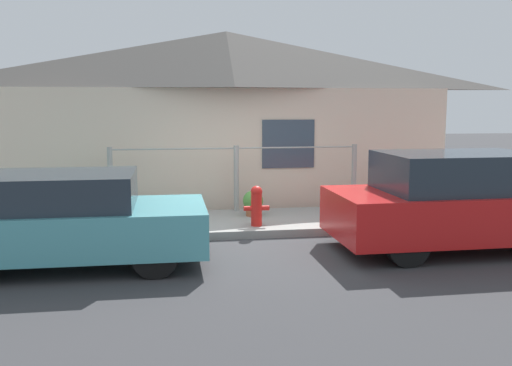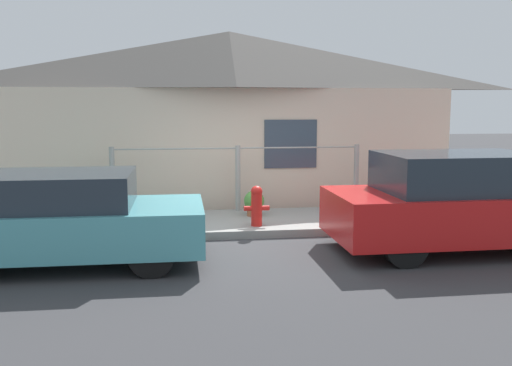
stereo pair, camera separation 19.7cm
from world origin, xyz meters
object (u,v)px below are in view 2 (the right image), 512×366
(fire_hydrant, at_px, (257,205))
(potted_plant_near_hydrant, at_px, (254,202))
(car_right, at_px, (464,203))
(potted_plant_by_fence, at_px, (98,198))
(car_left, at_px, (67,219))

(fire_hydrant, distance_m, potted_plant_near_hydrant, 0.89)
(car_right, relative_size, potted_plant_near_hydrant, 8.70)
(car_right, relative_size, potted_plant_by_fence, 6.71)
(car_left, relative_size, fire_hydrant, 5.25)
(fire_hydrant, bearing_deg, potted_plant_by_fence, 155.79)
(car_right, bearing_deg, potted_plant_by_fence, 153.73)
(potted_plant_near_hydrant, height_order, potted_plant_by_fence, potted_plant_by_fence)
(potted_plant_by_fence, bearing_deg, car_right, -25.83)
(fire_hydrant, bearing_deg, potted_plant_near_hydrant, 85.03)
(car_right, bearing_deg, car_left, 179.56)
(potted_plant_by_fence, bearing_deg, fire_hydrant, -24.21)
(car_left, height_order, potted_plant_by_fence, car_left)
(potted_plant_near_hydrant, bearing_deg, fire_hydrant, -94.97)
(car_left, xyz_separation_m, potted_plant_by_fence, (0.03, 2.81, -0.17))
(potted_plant_near_hydrant, distance_m, potted_plant_by_fence, 2.94)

